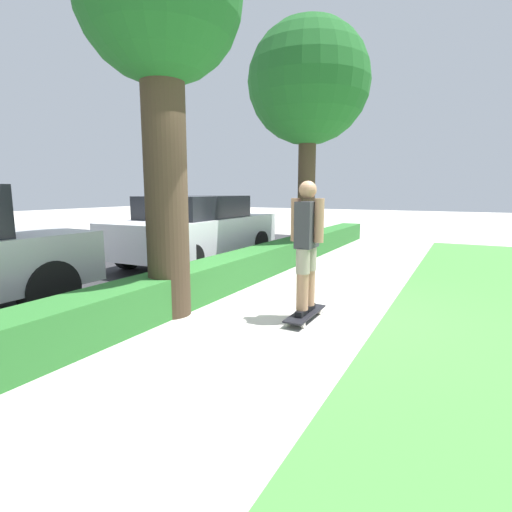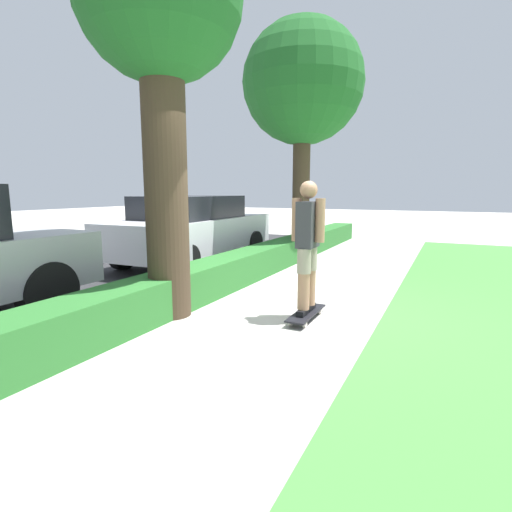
{
  "view_description": "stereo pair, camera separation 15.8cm",
  "coord_description": "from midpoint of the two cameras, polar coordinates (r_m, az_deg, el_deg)",
  "views": [
    {
      "loc": [
        -4.71,
        -1.86,
        1.59
      ],
      "look_at": [
        -0.08,
        0.6,
        0.73
      ],
      "focal_mm": 28.0,
      "sensor_mm": 36.0,
      "label": 1
    },
    {
      "loc": [
        -4.78,
        -1.72,
        1.59
      ],
      "look_at": [
        -0.08,
        0.6,
        0.73
      ],
      "focal_mm": 28.0,
      "sensor_mm": 36.0,
      "label": 2
    }
  ],
  "objects": [
    {
      "name": "skateboard",
      "position": [
        5.06,
        7.94,
        -8.2
      ],
      "size": [
        0.88,
        0.24,
        0.09
      ],
      "color": "black",
      "rests_on": "ground_plane"
    },
    {
      "name": "parked_car_middle",
      "position": [
        9.04,
        -7.76,
        4.02
      ],
      "size": [
        4.52,
        1.86,
        1.48
      ],
      "rotation": [
        0.0,
        0.0,
        0.03
      ],
      "color": "silver",
      "rests_on": "ground_plane"
    },
    {
      "name": "ground_plane",
      "position": [
        5.31,
        7.05,
        -8.19
      ],
      "size": [
        60.0,
        60.0,
        0.0
      ],
      "primitive_type": "plane",
      "color": "#BCB7AD"
    },
    {
      "name": "tree_mid",
      "position": [
        5.5,
        -12.62,
        30.12
      ],
      "size": [
        1.95,
        1.95,
        4.78
      ],
      "color": "#423323",
      "rests_on": "ground_plane"
    },
    {
      "name": "skater_person",
      "position": [
        4.88,
        8.17,
        1.7
      ],
      "size": [
        0.49,
        0.41,
        1.62
      ],
      "color": "black",
      "rests_on": "skateboard"
    },
    {
      "name": "tree_far",
      "position": [
        9.56,
        8.02,
        23.03
      ],
      "size": [
        2.66,
        2.66,
        5.27
      ],
      "color": "#423323",
      "rests_on": "ground_plane"
    },
    {
      "name": "hedge_row",
      "position": [
        5.98,
        -7.39,
        -3.68
      ],
      "size": [
        17.42,
        0.6,
        0.51
      ],
      "color": "#2D702D",
      "rests_on": "ground_plane"
    },
    {
      "name": "street_asphalt",
      "position": [
        7.8,
        -23.17,
        -3.21
      ],
      "size": [
        17.42,
        5.0,
        0.01
      ],
      "color": "#2D2D30",
      "rests_on": "ground_plane"
    }
  ]
}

